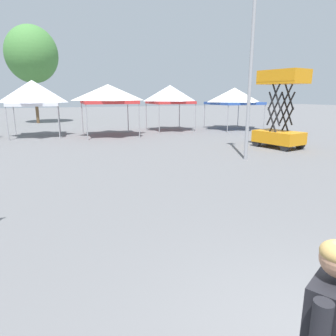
% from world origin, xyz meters
% --- Properties ---
extents(canopy_tent_behind_right, '(3.21, 3.21, 3.54)m').
position_xyz_m(canopy_tent_behind_right, '(-2.99, 20.14, 2.75)').
color(canopy_tent_behind_right, '#9E9EA3').
rests_on(canopy_tent_behind_right, ground).
extents(canopy_tent_far_right, '(3.48, 3.48, 3.29)m').
position_xyz_m(canopy_tent_far_right, '(1.50, 18.70, 2.69)').
color(canopy_tent_far_right, '#9E9EA3').
rests_on(canopy_tent_far_right, ground).
extents(canopy_tent_behind_left, '(3.00, 3.00, 3.34)m').
position_xyz_m(canopy_tent_behind_left, '(6.40, 20.14, 2.66)').
color(canopy_tent_behind_left, '#9E9EA3').
rests_on(canopy_tent_behind_left, ground).
extents(canopy_tent_far_left, '(3.55, 3.55, 3.17)m').
position_xyz_m(canopy_tent_far_left, '(11.35, 19.08, 2.53)').
color(canopy_tent_far_left, '#9E9EA3').
rests_on(canopy_tent_far_left, ground).
extents(scissor_lift, '(1.83, 2.53, 3.81)m').
position_xyz_m(scissor_lift, '(8.46, 10.74, 1.17)').
color(scissor_lift, black).
rests_on(scissor_lift, ground).
extents(light_pole_near_lift, '(0.36, 0.36, 10.09)m').
position_xyz_m(light_pole_near_lift, '(5.14, 8.89, 5.63)').
color(light_pole_near_lift, '#9E9EA3').
rests_on(light_pole_near_lift, ground).
extents(tree_behind_tents_right, '(4.64, 4.64, 8.79)m').
position_xyz_m(tree_behind_tents_right, '(-2.95, 30.64, 6.23)').
color(tree_behind_tents_right, brown).
rests_on(tree_behind_tents_right, ground).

